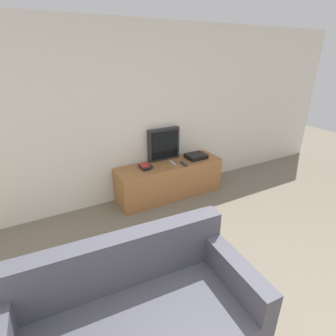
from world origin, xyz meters
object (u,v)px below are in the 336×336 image
(television, at_px, (164,144))
(couch, at_px, (135,329))
(tv_stand, at_px, (170,180))
(book_stack, at_px, (145,166))
(set_top_box, at_px, (196,156))
(remote_secondary, at_px, (184,164))
(remote_on_stand, at_px, (173,163))

(television, height_order, couch, television)
(tv_stand, bearing_deg, television, 88.21)
(book_stack, bearing_deg, television, 24.19)
(television, bearing_deg, tv_stand, -91.79)
(book_stack, bearing_deg, tv_stand, -1.94)
(set_top_box, bearing_deg, remote_secondary, -156.19)
(book_stack, height_order, set_top_box, set_top_box)
(tv_stand, height_order, television, television)
(television, relative_size, book_stack, 2.32)
(tv_stand, relative_size, remote_on_stand, 10.04)
(couch, bearing_deg, book_stack, 67.58)
(couch, distance_m, set_top_box, 2.89)
(book_stack, bearing_deg, couch, -116.29)
(remote_on_stand, bearing_deg, remote_secondary, -45.65)
(couch, height_order, remote_secondary, couch)
(couch, relative_size, remote_on_stand, 10.40)
(tv_stand, distance_m, remote_on_stand, 0.30)
(book_stack, relative_size, remote_on_stand, 1.35)
(television, xyz_separation_m, remote_on_stand, (0.04, -0.22, -0.25))
(tv_stand, relative_size, set_top_box, 5.36)
(television, xyz_separation_m, set_top_box, (0.50, -0.21, -0.23))
(couch, xyz_separation_m, set_top_box, (1.97, 2.10, 0.28))
(television, bearing_deg, set_top_box, -22.69)
(set_top_box, bearing_deg, book_stack, 179.02)
(couch, bearing_deg, remote_secondary, 53.91)
(book_stack, distance_m, remote_secondary, 0.62)
(book_stack, bearing_deg, remote_secondary, -15.04)
(tv_stand, xyz_separation_m, book_stack, (-0.42, 0.01, 0.32))
(remote_secondary, bearing_deg, book_stack, 164.96)
(television, height_order, set_top_box, television)
(television, relative_size, couch, 0.30)
(couch, bearing_deg, set_top_box, 50.77)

